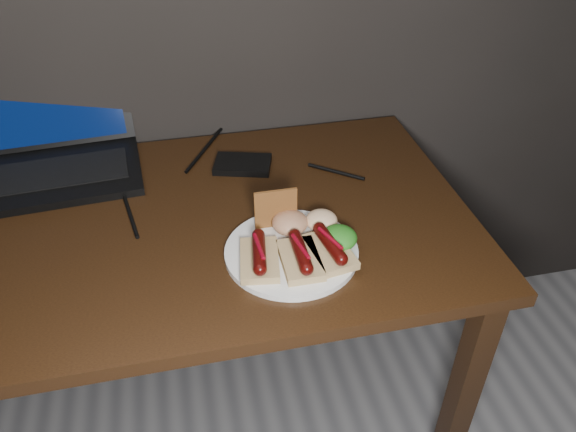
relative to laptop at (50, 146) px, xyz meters
The scene contains 12 objects.
desk 0.36m from the laptop, 57.31° to the right, with size 1.40×0.70×0.75m.
laptop is the anchor object (origin of this frame).
hard_drive 0.45m from the laptop, 12.96° to the right, with size 0.13×0.08×0.02m, color black.
desk_cables 0.25m from the laptop, 34.82° to the right, with size 1.00×0.41×0.01m.
plate 0.64m from the laptop, 42.00° to the right, with size 0.26×0.26×0.01m, color white.
bread_sausage_left 0.61m from the laptop, 47.91° to the right, with size 0.09×0.12×0.04m.
bread_sausage_center 0.68m from the laptop, 44.20° to the right, with size 0.07×0.12×0.04m.
bread_sausage_right 0.71m from the laptop, 40.29° to the right, with size 0.09×0.12×0.04m.
crispbread 0.58m from the laptop, 37.14° to the right, with size 0.09×0.01×0.09m, color #9C5F2B.
salad_greens 0.72m from the laptop, 37.59° to the right, with size 0.07×0.07×0.04m, color #186013.
salsa_mound 0.61m from the laptop, 37.37° to the right, with size 0.07×0.07×0.04m, color maroon.
coleslaw_mound 0.67m from the laptop, 34.34° to the right, with size 0.06×0.06×0.04m, color silver.
Camera 1 is at (0.12, 0.44, 1.46)m, focal length 35.00 mm.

